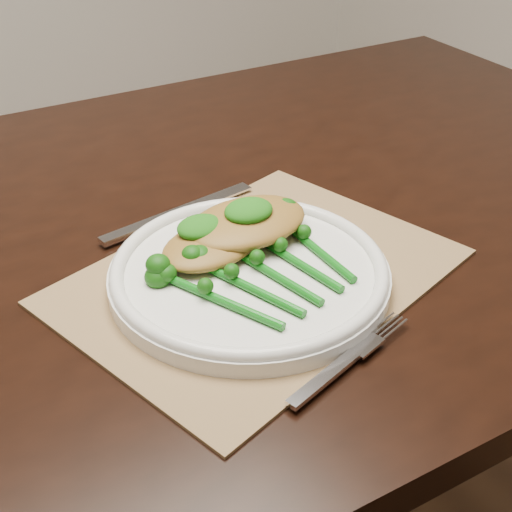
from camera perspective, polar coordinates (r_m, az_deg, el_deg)
dining_table at (r=1.12m, az=-5.87°, el=-14.08°), size 1.66×1.01×0.75m
placemat at (r=0.78m, az=0.24°, el=-1.62°), size 0.47×0.39×0.00m
dinner_plate at (r=0.76m, az=-0.54°, el=-1.30°), size 0.30×0.30×0.03m
knife at (r=0.88m, az=-7.34°, el=3.05°), size 0.22×0.04×0.01m
fork at (r=0.68m, az=8.05°, el=-7.62°), size 0.17×0.05×0.01m
chicken_fillet_left at (r=0.77m, az=-3.58°, el=0.93°), size 0.14×0.11×0.02m
chicken_fillet_right at (r=0.79m, az=-0.74°, el=2.69°), size 0.15×0.11×0.03m
pesto_dollop_left at (r=0.78m, az=-4.48°, el=2.32°), size 0.05×0.04×0.02m
pesto_dollop_right at (r=0.78m, az=-0.60°, el=3.66°), size 0.06×0.05×0.02m
broccolini_bundle at (r=0.74m, az=1.23°, el=-1.37°), size 0.19×0.20×0.04m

